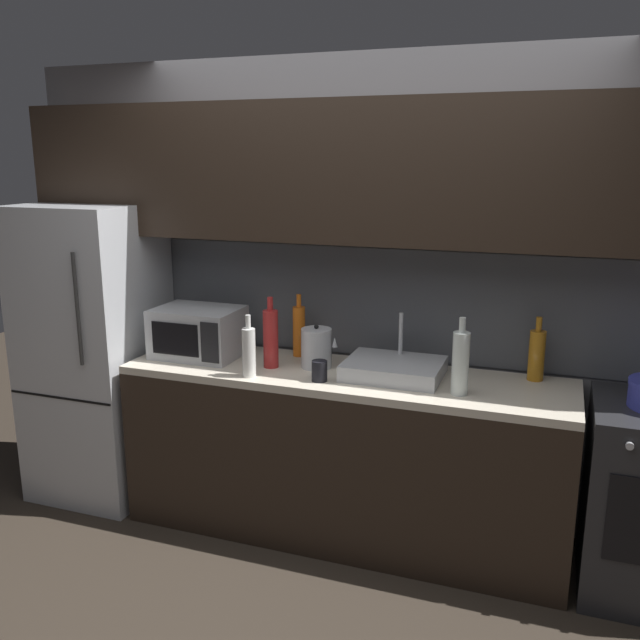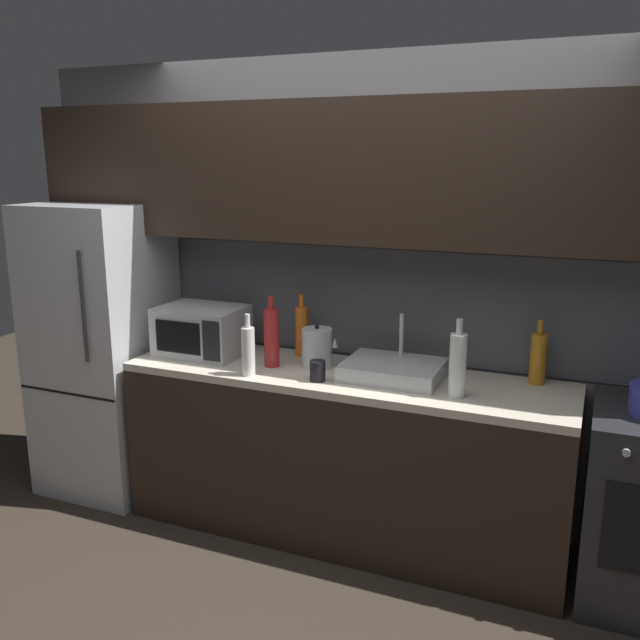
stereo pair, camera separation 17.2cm
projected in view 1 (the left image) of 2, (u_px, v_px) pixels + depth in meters
The scene contains 13 objects.
ground_plane at pixel (277, 639), 2.84m from camera, with size 10.00×10.00×0.00m, color #2D261E.
back_wall at pixel (362, 240), 3.57m from camera, with size 4.04×0.44×2.50m.
counter_run at pixel (343, 454), 3.56m from camera, with size 2.30×0.60×0.90m.
refrigerator at pixel (96, 352), 3.97m from camera, with size 0.68×0.69×1.72m.
microwave at pixel (198, 332), 3.72m from camera, with size 0.46×0.35×0.27m.
sink_basin at pixel (394, 368), 3.39m from camera, with size 0.48×0.38×0.30m.
kettle at pixel (317, 348), 3.52m from camera, with size 0.20×0.16×0.23m.
wine_bottle_red at pixel (271, 338), 3.51m from camera, with size 0.08×0.08×0.37m.
wine_bottle_orange at pixel (299, 330), 3.72m from camera, with size 0.07×0.07×0.35m.
wine_bottle_amber at pixel (537, 354), 3.32m from camera, with size 0.08×0.08×0.32m.
wine_bottle_white at pixel (249, 352), 3.37m from camera, with size 0.07×0.07×0.32m.
wine_bottle_clear at pixel (460, 362), 3.11m from camera, with size 0.08×0.08×0.37m.
mug_dark at pixel (319, 371), 3.32m from camera, with size 0.08×0.08×0.10m, color black.
Camera 1 is at (1.00, -2.24, 1.98)m, focal length 37.93 mm.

